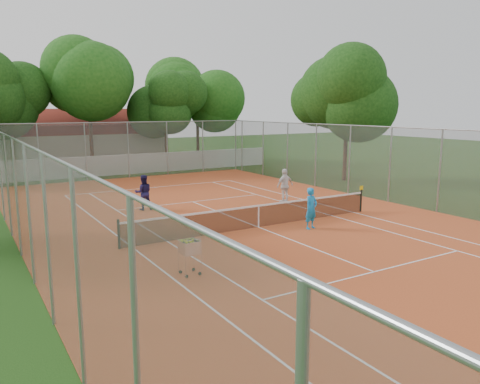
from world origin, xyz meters
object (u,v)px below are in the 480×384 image
tennis_net (259,216)px  ball_hopper (190,256)px  player_near (311,208)px  player_far_right (285,186)px  clubhouse (65,139)px  player_far_left (143,192)px

tennis_net → ball_hopper: ball_hopper is taller
player_near → player_far_right: bearing=53.1°
clubhouse → player_far_left: bearing=-92.3°
player_far_right → ball_hopper: bearing=35.3°
clubhouse → player_far_left: clubhouse is taller
ball_hopper → player_far_left: bearing=59.2°
player_near → player_far_left: size_ratio=0.99×
clubhouse → player_far_left: (-0.92, -23.18, -1.31)m
tennis_net → ball_hopper: (-4.91, -3.70, 0.09)m
clubhouse → ball_hopper: clubhouse is taller
player_far_left → ball_hopper: (-1.99, -9.52, -0.29)m
clubhouse → player_far_right: bearing=-76.3°
clubhouse → ball_hopper: bearing=-95.1°
tennis_net → clubhouse: clubhouse is taller
player_far_right → ball_hopper: size_ratio=1.55×
player_near → tennis_net: bearing=131.9°
clubhouse → player_far_right: size_ratio=9.10×
player_near → ball_hopper: player_near is taller
player_far_left → player_far_right: (7.06, -2.08, 0.03)m
clubhouse → ball_hopper: 32.87m
tennis_net → player_far_right: bearing=42.0°
clubhouse → player_far_right: (6.14, -25.26, -1.28)m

